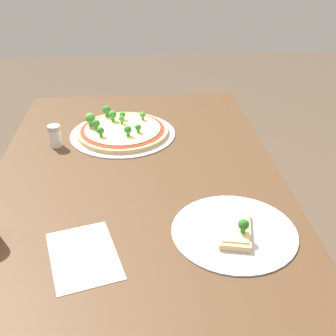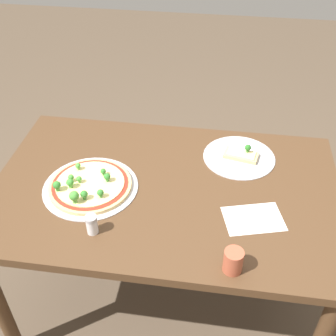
{
  "view_description": "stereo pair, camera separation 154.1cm",
  "coord_description": "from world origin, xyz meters",
  "px_view_note": "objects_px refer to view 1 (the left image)",
  "views": [
    {
      "loc": [
        -1.05,
        -0.01,
        1.35
      ],
      "look_at": [
        0.0,
        -0.09,
        0.74
      ],
      "focal_mm": 45.0,
      "sensor_mm": 36.0,
      "label": 1
    },
    {
      "loc": [
        -0.18,
        1.19,
        1.8
      ],
      "look_at": [
        0.0,
        -0.09,
        0.74
      ],
      "focal_mm": 45.0,
      "sensor_mm": 36.0,
      "label": 2
    }
  ],
  "objects_px": {
    "pizza_tray_whole": "(122,130)",
    "pizza_tray_slice": "(235,230)",
    "condiment_shaker": "(55,136)",
    "dining_table": "(138,201)"
  },
  "relations": [
    {
      "from": "pizza_tray_whole",
      "to": "pizza_tray_slice",
      "type": "height_order",
      "value": "pizza_tray_whole"
    },
    {
      "from": "pizza_tray_slice",
      "to": "condiment_shaker",
      "type": "height_order",
      "value": "condiment_shaker"
    },
    {
      "from": "pizza_tray_whole",
      "to": "condiment_shaker",
      "type": "bearing_deg",
      "value": 109.2
    },
    {
      "from": "dining_table",
      "to": "condiment_shaker",
      "type": "bearing_deg",
      "value": 51.32
    },
    {
      "from": "condiment_shaker",
      "to": "dining_table",
      "type": "bearing_deg",
      "value": -128.68
    },
    {
      "from": "pizza_tray_whole",
      "to": "pizza_tray_slice",
      "type": "relative_size",
      "value": 1.22
    },
    {
      "from": "pizza_tray_slice",
      "to": "condiment_shaker",
      "type": "xyz_separation_m",
      "value": [
        0.49,
        0.49,
        0.03
      ]
    },
    {
      "from": "pizza_tray_whole",
      "to": "condiment_shaker",
      "type": "distance_m",
      "value": 0.23
    },
    {
      "from": "pizza_tray_whole",
      "to": "condiment_shaker",
      "type": "height_order",
      "value": "same"
    },
    {
      "from": "dining_table",
      "to": "condiment_shaker",
      "type": "xyz_separation_m",
      "value": [
        0.21,
        0.26,
        0.13
      ]
    }
  ]
}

